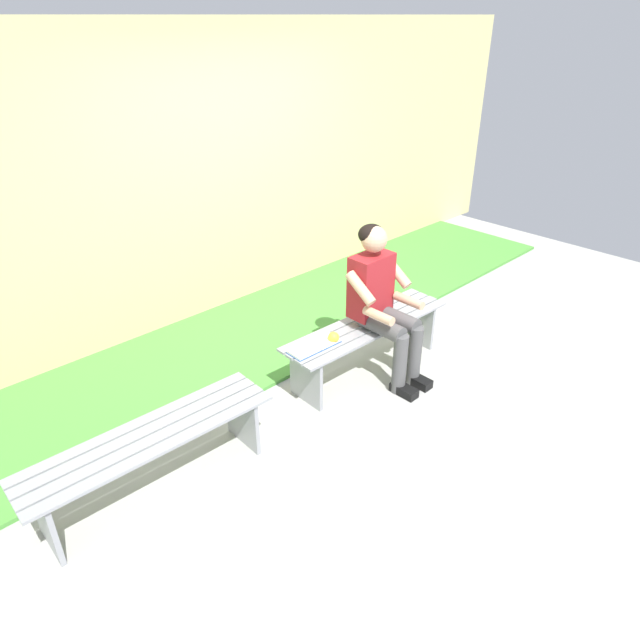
# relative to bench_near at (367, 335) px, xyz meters

# --- Properties ---
(ground_plane) EXTENTS (10.00, 7.00, 0.04)m
(ground_plane) POSITION_rel_bench_near_xyz_m (0.96, 1.00, -0.34)
(ground_plane) COLOR #9E9E99
(grass_strip) EXTENTS (9.00, 1.77, 0.03)m
(grass_strip) POSITION_rel_bench_near_xyz_m (0.96, -1.22, -0.31)
(grass_strip) COLOR #478C38
(grass_strip) RESTS_ON ground
(brick_wall) EXTENTS (9.50, 0.24, 2.59)m
(brick_wall) POSITION_rel_bench_near_xyz_m (0.50, -1.87, 0.97)
(brick_wall) COLOR #D1C684
(brick_wall) RESTS_ON ground
(bench_near) EXTENTS (1.55, 0.43, 0.43)m
(bench_near) POSITION_rel_bench_near_xyz_m (0.00, 0.00, 0.00)
(bench_near) COLOR gray
(bench_near) RESTS_ON ground
(bench_far) EXTENTS (1.54, 0.43, 0.43)m
(bench_far) POSITION_rel_bench_near_xyz_m (1.92, 0.00, -0.00)
(bench_far) COLOR gray
(bench_far) RESTS_ON ground
(person_seated) EXTENTS (0.50, 0.69, 1.23)m
(person_seated) POSITION_rel_bench_near_xyz_m (-0.04, 0.10, 0.35)
(person_seated) COLOR maroon
(person_seated) RESTS_ON ground
(apple) EXTENTS (0.09, 0.09, 0.09)m
(apple) POSITION_rel_bench_near_xyz_m (0.40, 0.01, 0.15)
(apple) COLOR gold
(apple) RESTS_ON bench_near
(book_open) EXTENTS (0.42, 0.17, 0.02)m
(book_open) POSITION_rel_bench_near_xyz_m (0.55, -0.04, 0.12)
(book_open) COLOR white
(book_open) RESTS_ON bench_near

